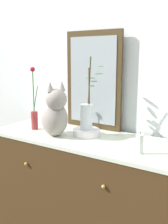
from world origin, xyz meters
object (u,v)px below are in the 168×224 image
Objects in this scene: candle_pillar at (140,144)px; mirror_leaning at (93,81)px; vase_slim_green at (34,114)px; sideboard at (84,190)px; vase_glass_clear at (87,114)px; bowl_porcelain at (87,132)px; cat_sitting at (55,114)px.

mirror_leaning is at bearing 146.29° from candle_pillar.
vase_slim_green is 3.74× the size of candle_pillar.
sideboard is at bearing -73.59° from mirror_leaning.
bowl_porcelain is at bearing -138.38° from vase_glass_clear.
candle_pillar is (0.54, -0.36, -0.32)m from mirror_leaning.
mirror_leaning reaches higher than bowl_porcelain.
cat_sitting is at bearing -145.84° from vase_glass_clear.
bowl_porcelain is at bearing 85.79° from sideboard.
cat_sitting is 0.23m from vase_glass_clear.
vase_glass_clear reaches higher than sideboard.
sideboard is at bearing 5.72° from vase_slim_green.
vase_slim_green is 0.94× the size of vase_glass_clear.
cat_sitting is 0.81× the size of vase_glass_clear.
candle_pillar is (0.46, -0.11, 0.48)m from sideboard.
sideboard is 10.91× the size of candle_pillar.
mirror_leaning is 1.47× the size of vase_glass_clear.
vase_slim_green is at bearing -141.42° from mirror_leaning.
vase_glass_clear is (0.08, -0.21, -0.22)m from mirror_leaning.
sideboard is 0.44m from bowl_porcelain.
vase_slim_green is (-0.36, -0.29, -0.26)m from mirror_leaning.
cat_sitting is 0.66m from candle_pillar.
bowl_porcelain reaches higher than sideboard.
mirror_leaning is 0.42m from bowl_porcelain.
vase_glass_clear reaches higher than vase_slim_green.
candle_pillar reaches higher than sideboard.
mirror_leaning is 0.72m from candle_pillar.
candle_pillar is (0.46, -0.15, -0.10)m from vase_glass_clear.
bowl_porcelain is (0.00, 0.03, 0.44)m from sideboard.
mirror_leaning is 5.82× the size of candle_pillar.
bowl_porcelain is at bearing 34.05° from cat_sitting.
mirror_leaning reaches higher than candle_pillar.
sideboard is 1.87× the size of mirror_leaning.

